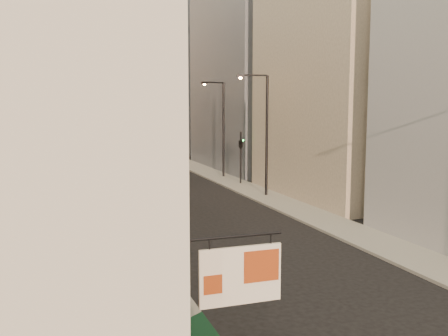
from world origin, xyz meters
TOP-DOWN VIEW (x-y plane):
  - sidewalk_left at (-6.50, 55.00)m, footprint 3.00×140.00m
  - sidewalk_right at (6.50, 55.00)m, footprint 3.00×140.00m
  - near_building_left at (-10.99, 9.00)m, footprint 8.30×23.04m
  - left_bldg_beige at (-12.00, 26.00)m, footprint 8.00×12.00m
  - left_bldg_grey at (-12.00, 42.00)m, footprint 8.00×16.00m
  - left_bldg_tan at (-12.00, 60.00)m, footprint 8.00×18.00m
  - left_bldg_wingrid at (-12.00, 80.00)m, footprint 8.00×20.00m
  - right_bldg_beige at (12.00, 30.00)m, footprint 8.00×16.00m
  - right_bldg_wingrid at (12.00, 50.00)m, footprint 8.00×20.00m
  - clock_tower at (-1.00, 92.00)m, footprint 14.00×14.00m
  - white_tower at (10.00, 78.00)m, footprint 8.00×8.00m
  - streetlamp_mid at (6.40, 31.63)m, footprint 2.56×0.67m
  - streetlamp_far at (6.72, 43.25)m, footprint 2.56×0.65m
  - traffic_light_left at (-5.96, 36.20)m, footprint 0.57×0.48m
  - traffic_light_right at (6.93, 38.18)m, footprint 0.85×0.85m

SIDE VIEW (x-z plane):
  - sidewalk_left at x=-6.50m, z-range 0.00..0.15m
  - sidewalk_right at x=6.50m, z-range 0.00..0.15m
  - traffic_light_left at x=-5.96m, z-range 1.13..6.13m
  - traffic_light_right at x=6.93m, z-range 1.43..6.43m
  - streetlamp_far at x=6.72m, z-range 0.70..10.51m
  - streetlamp_mid at x=6.40m, z-range 0.70..10.55m
  - near_building_left at x=-10.99m, z-range -0.13..12.17m
  - left_bldg_beige at x=-12.00m, z-range 0.00..16.00m
  - left_bldg_tan at x=-12.00m, z-range 0.00..17.00m
  - left_bldg_grey at x=-12.00m, z-range 0.00..20.00m
  - right_bldg_beige at x=12.00m, z-range 0.00..20.00m
  - left_bldg_wingrid at x=-12.00m, z-range 0.00..24.00m
  - right_bldg_wingrid at x=12.00m, z-range 0.00..26.00m
  - clock_tower at x=-1.00m, z-range -4.82..40.08m
  - white_tower at x=10.00m, z-range -2.14..39.36m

